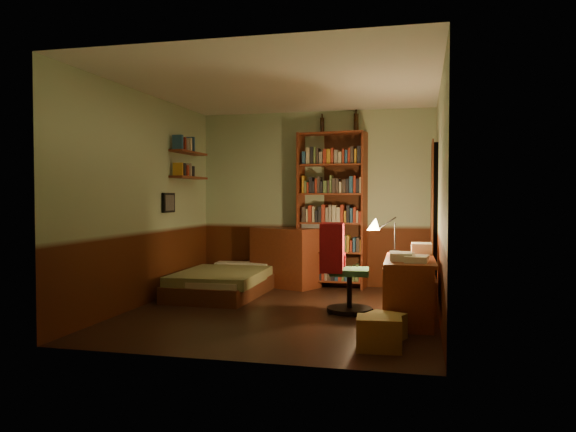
% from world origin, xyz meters
% --- Properties ---
extents(floor, '(3.50, 4.00, 0.02)m').
position_xyz_m(floor, '(0.00, 0.00, -0.01)').
color(floor, black).
rests_on(floor, ground).
extents(ceiling, '(3.50, 4.00, 0.02)m').
position_xyz_m(ceiling, '(0.00, 0.00, 2.61)').
color(ceiling, silver).
rests_on(ceiling, wall_back).
extents(wall_back, '(3.50, 0.02, 2.60)m').
position_xyz_m(wall_back, '(0.00, 2.01, 1.30)').
color(wall_back, '#9BB28B').
rests_on(wall_back, ground).
extents(wall_left, '(0.02, 4.00, 2.60)m').
position_xyz_m(wall_left, '(-1.76, 0.00, 1.30)').
color(wall_left, '#9BB28B').
rests_on(wall_left, ground).
extents(wall_right, '(0.02, 4.00, 2.60)m').
position_xyz_m(wall_right, '(1.76, 0.00, 1.30)').
color(wall_right, '#9BB28B').
rests_on(wall_right, ground).
extents(wall_front, '(3.50, 0.02, 2.60)m').
position_xyz_m(wall_front, '(0.00, -2.01, 1.30)').
color(wall_front, '#9BB28B').
rests_on(wall_front, ground).
extents(doorway, '(0.06, 0.90, 2.00)m').
position_xyz_m(doorway, '(1.72, 1.30, 1.00)').
color(doorway, black).
rests_on(doorway, ground).
extents(door_trim, '(0.02, 0.98, 2.08)m').
position_xyz_m(door_trim, '(1.69, 1.30, 1.00)').
color(door_trim, '#462313').
rests_on(door_trim, ground).
extents(bed, '(1.07, 1.94, 0.57)m').
position_xyz_m(bed, '(-1.05, 0.97, 0.28)').
color(bed, olive).
rests_on(bed, ground).
extents(dresser, '(1.09, 0.85, 0.87)m').
position_xyz_m(dresser, '(-0.41, 1.76, 0.43)').
color(dresser, maroon).
rests_on(dresser, ground).
extents(mini_stereo, '(0.30, 0.24, 0.15)m').
position_xyz_m(mini_stereo, '(-0.04, 1.89, 0.94)').
color(mini_stereo, '#B2B2B7').
rests_on(mini_stereo, dresser).
extents(bookshelf, '(1.00, 0.43, 2.27)m').
position_xyz_m(bookshelf, '(0.28, 1.85, 1.13)').
color(bookshelf, maroon).
rests_on(bookshelf, ground).
extents(bottle_left, '(0.07, 0.07, 0.23)m').
position_xyz_m(bottle_left, '(0.11, 1.96, 2.38)').
color(bottle_left, black).
rests_on(bottle_left, bookshelf).
extents(bottle_right, '(0.09, 0.09, 0.28)m').
position_xyz_m(bottle_right, '(0.61, 1.96, 2.40)').
color(bottle_right, black).
rests_on(bottle_right, bookshelf).
extents(desk, '(0.55, 1.27, 0.67)m').
position_xyz_m(desk, '(1.44, -0.14, 0.34)').
color(desk, maroon).
rests_on(desk, ground).
extents(paper_stack, '(0.24, 0.32, 0.12)m').
position_xyz_m(paper_stack, '(1.56, 0.39, 0.73)').
color(paper_stack, silver).
rests_on(paper_stack, desk).
extents(desk_lamp, '(0.21, 0.21, 0.59)m').
position_xyz_m(desk_lamp, '(1.25, 0.49, 0.97)').
color(desk_lamp, black).
rests_on(desk_lamp, desk).
extents(office_chair, '(0.55, 0.50, 1.02)m').
position_xyz_m(office_chair, '(0.76, 0.14, 0.51)').
color(office_chair, '#2B5B38').
rests_on(office_chair, ground).
extents(red_jacket, '(0.40, 0.53, 0.56)m').
position_xyz_m(red_jacket, '(0.81, -0.09, 1.30)').
color(red_jacket, maroon).
rests_on(red_jacket, office_chair).
extents(wall_shelf_lower, '(0.20, 0.90, 0.03)m').
position_xyz_m(wall_shelf_lower, '(-1.64, 1.10, 1.60)').
color(wall_shelf_lower, maroon).
rests_on(wall_shelf_lower, wall_left).
extents(wall_shelf_upper, '(0.20, 0.90, 0.03)m').
position_xyz_m(wall_shelf_upper, '(-1.64, 1.10, 1.95)').
color(wall_shelf_upper, maroon).
rests_on(wall_shelf_upper, wall_left).
extents(framed_picture, '(0.04, 0.32, 0.26)m').
position_xyz_m(framed_picture, '(-1.72, 0.60, 1.25)').
color(framed_picture, black).
rests_on(framed_picture, wall_left).
extents(cardboard_box_a, '(0.41, 0.34, 0.29)m').
position_xyz_m(cardboard_box_a, '(1.21, -1.39, 0.14)').
color(cardboard_box_a, olive).
rests_on(cardboard_box_a, ground).
extents(cardboard_box_b, '(0.42, 0.38, 0.24)m').
position_xyz_m(cardboard_box_b, '(1.23, -0.99, 0.12)').
color(cardboard_box_b, olive).
rests_on(cardboard_box_b, ground).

